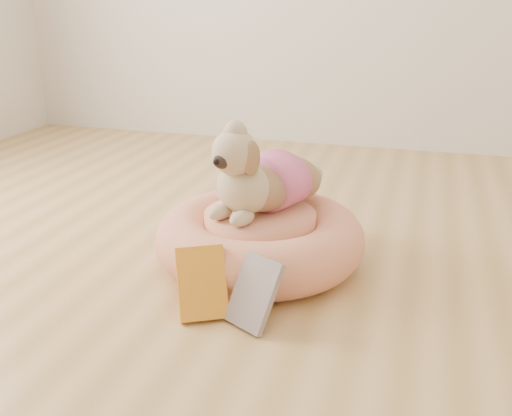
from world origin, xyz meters
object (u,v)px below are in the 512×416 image
(book_yellow, at_px, (202,283))
(dog, at_px, (261,163))
(pet_bed, at_px, (260,238))
(book_white, at_px, (254,293))

(book_yellow, bearing_deg, dog, 52.94)
(pet_bed, relative_size, book_white, 3.47)
(dog, xyz_separation_m, book_white, (0.10, -0.42, -0.26))
(pet_bed, relative_size, dog, 1.57)
(dog, bearing_deg, book_white, -53.36)
(dog, relative_size, book_white, 2.21)
(pet_bed, xyz_separation_m, book_white, (0.10, -0.40, 0.01))
(dog, height_order, book_white, dog)
(dog, height_order, book_yellow, dog)
(dog, bearing_deg, pet_bed, -58.58)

